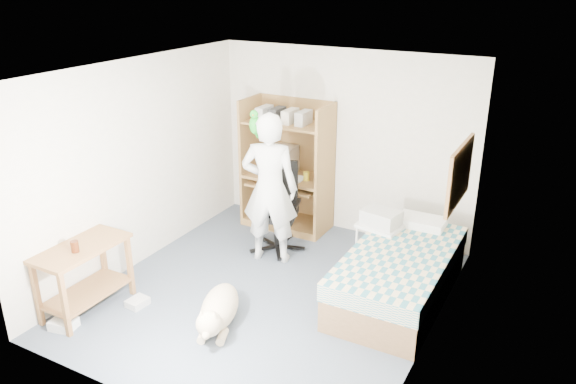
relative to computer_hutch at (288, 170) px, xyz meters
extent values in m
plane|color=#414D58|center=(0.70, -1.74, -0.82)|extent=(4.00, 4.00, 0.00)
cube|color=beige|center=(0.70, 0.26, 0.43)|extent=(3.60, 0.02, 2.50)
cube|color=beige|center=(2.50, -1.74, 0.43)|extent=(0.02, 4.00, 2.50)
cube|color=beige|center=(-1.10, -1.74, 0.43)|extent=(0.02, 4.00, 2.50)
cube|color=white|center=(0.70, -1.74, 1.68)|extent=(3.60, 4.00, 0.02)
cube|color=brown|center=(-0.58, -0.04, 0.08)|extent=(0.04, 0.60, 1.80)
cube|color=brown|center=(0.58, -0.04, 0.08)|extent=(0.04, 0.60, 1.80)
cube|color=brown|center=(0.00, 0.25, 0.08)|extent=(1.20, 0.02, 1.80)
cube|color=brown|center=(0.00, -0.04, -0.08)|extent=(1.12, 0.60, 0.04)
cube|color=brown|center=(0.00, -0.12, -0.18)|extent=(1.00, 0.50, 0.03)
cube|color=brown|center=(0.00, -0.04, 0.68)|extent=(1.12, 0.55, 0.03)
cube|color=brown|center=(0.00, -0.04, -0.77)|extent=(1.12, 0.60, 0.10)
cube|color=brown|center=(2.00, -1.14, -0.64)|extent=(1.00, 2.00, 0.36)
cube|color=teal|center=(2.00, -1.14, -0.36)|extent=(1.02, 2.02, 0.20)
cube|color=white|center=(2.00, -0.34, -0.22)|extent=(0.55, 0.35, 0.12)
cube|color=brown|center=(-0.85, -2.94, -0.09)|extent=(0.50, 1.00, 0.04)
cube|color=brown|center=(-1.05, -3.39, -0.47)|extent=(0.05, 0.05, 0.70)
cube|color=brown|center=(-0.65, -3.39, -0.47)|extent=(0.05, 0.05, 0.70)
cube|color=brown|center=(-1.05, -2.49, -0.47)|extent=(0.05, 0.05, 0.70)
cube|color=brown|center=(-0.65, -2.49, -0.47)|extent=(0.05, 0.05, 0.70)
cube|color=brown|center=(-0.85, -2.94, -0.62)|extent=(0.46, 0.92, 0.03)
cube|color=#A27648|center=(2.48, -0.84, 0.63)|extent=(0.03, 0.90, 0.60)
cube|color=brown|center=(2.47, -0.84, 0.94)|extent=(0.04, 0.94, 0.04)
cube|color=brown|center=(2.47, -0.84, 0.32)|extent=(0.04, 0.94, 0.04)
cylinder|color=black|center=(0.24, -0.76, -0.78)|extent=(0.64, 0.64, 0.06)
cylinder|color=black|center=(0.24, -0.76, -0.58)|extent=(0.06, 0.06, 0.43)
cube|color=black|center=(0.24, -0.76, -0.32)|extent=(0.61, 0.61, 0.09)
cube|color=black|center=(0.17, -0.52, 0.03)|extent=(0.45, 0.19, 0.59)
cube|color=black|center=(-0.01, -0.83, -0.16)|extent=(0.13, 0.32, 0.04)
cube|color=black|center=(0.50, -0.68, -0.16)|extent=(0.13, 0.32, 0.04)
imported|color=white|center=(0.29, -1.01, 0.12)|extent=(0.79, 0.63, 1.89)
ellipsoid|color=#159624|center=(0.09, -0.99, 0.89)|extent=(0.14, 0.14, 0.22)
sphere|color=#159624|center=(0.10, -1.03, 1.03)|extent=(0.10, 0.10, 0.10)
cone|color=orange|center=(0.12, -1.07, 1.03)|extent=(0.05, 0.05, 0.04)
cylinder|color=#159624|center=(0.08, -0.94, 0.76)|extent=(0.07, 0.15, 0.13)
ellipsoid|color=tan|center=(0.53, -2.45, -0.65)|extent=(0.61, 0.84, 0.34)
sphere|color=tan|center=(0.68, -2.85, -0.57)|extent=(0.26, 0.26, 0.26)
cone|color=tan|center=(0.63, -2.89, -0.45)|extent=(0.07, 0.07, 0.10)
cone|color=tan|center=(0.75, -2.84, -0.45)|extent=(0.07, 0.07, 0.10)
ellipsoid|color=tan|center=(0.72, -2.95, -0.61)|extent=(0.13, 0.16, 0.09)
cylinder|color=tan|center=(0.38, -2.08, -0.71)|extent=(0.15, 0.25, 0.12)
cube|color=silver|center=(1.59, -0.62, -0.24)|extent=(0.56, 0.48, 0.04)
cube|color=silver|center=(1.59, -0.62, -0.67)|extent=(0.52, 0.44, 0.03)
cylinder|color=silver|center=(1.37, -0.79, -0.53)|extent=(0.03, 0.03, 0.58)
cylinder|color=silver|center=(1.81, -0.79, -0.53)|extent=(0.03, 0.03, 0.58)
cylinder|color=silver|center=(1.37, -0.45, -0.53)|extent=(0.03, 0.03, 0.58)
cylinder|color=silver|center=(1.81, -0.45, -0.53)|extent=(0.03, 0.03, 0.58)
cube|color=#B4B4AF|center=(1.59, -0.62, -0.13)|extent=(0.47, 0.39, 0.18)
cube|color=beige|center=(-0.12, 0.01, 0.13)|extent=(0.42, 0.44, 0.37)
cube|color=navy|center=(-0.11, -0.19, 0.13)|extent=(0.31, 0.04, 0.25)
cube|color=beige|center=(0.00, -0.16, -0.15)|extent=(0.47, 0.23, 0.03)
cylinder|color=yellow|center=(0.33, -0.09, 0.00)|extent=(0.08, 0.08, 0.12)
cylinder|color=#441C0B|center=(-0.80, -3.05, -0.01)|extent=(0.08, 0.08, 0.12)
cube|color=white|center=(-0.80, -3.33, -0.77)|extent=(0.29, 0.25, 0.10)
cube|color=#B4B4AF|center=(-0.43, -2.65, -0.78)|extent=(0.20, 0.24, 0.08)
camera|label=1|loc=(3.52, -6.47, 2.58)|focal=35.00mm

